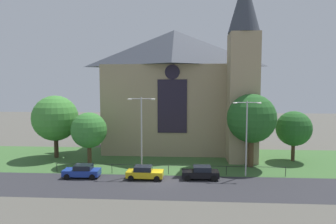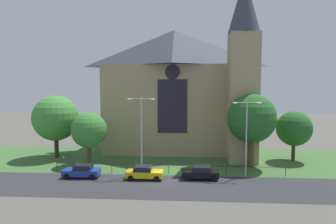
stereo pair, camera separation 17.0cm
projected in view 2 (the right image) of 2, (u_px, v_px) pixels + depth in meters
ground at (167, 159)px, 44.03m from camera, size 160.00×160.00×0.00m
road_asphalt at (159, 186)px, 32.10m from camera, size 120.00×8.00×0.01m
grass_verge at (166, 163)px, 42.04m from camera, size 120.00×20.00×0.01m
church_building at (179, 89)px, 50.07m from camera, size 23.20×16.20×26.00m
iron_railing at (168, 167)px, 36.44m from camera, size 27.91×0.07×1.13m
tree_left_far at (56, 118)px, 44.94m from camera, size 6.77×6.77×9.33m
tree_right_far at (294, 129)px, 42.81m from camera, size 4.98×4.98×7.17m
tree_left_near at (89, 130)px, 40.71m from camera, size 4.82×4.82×7.17m
tree_right_near at (251, 119)px, 39.42m from camera, size 6.44×6.44×9.70m
streetlamp_near at (141, 126)px, 36.16m from camera, size 3.37×0.26×9.38m
streetlamp_far at (246, 129)px, 35.33m from camera, size 3.37×0.26×8.97m
parked_car_blue at (82, 171)px, 35.27m from camera, size 4.25×2.13×1.51m
parked_car_yellow at (144, 173)px, 34.66m from camera, size 4.23×2.07×1.51m
parked_car_black at (200, 173)px, 34.60m from camera, size 4.24×2.11×1.51m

